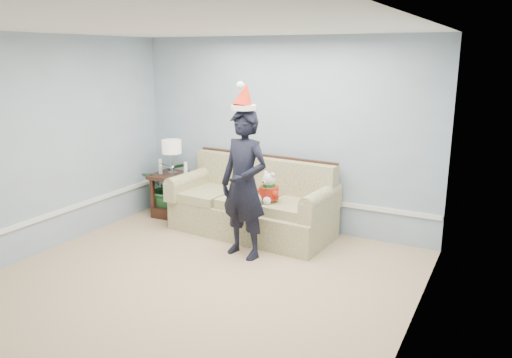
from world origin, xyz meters
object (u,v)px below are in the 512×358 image
at_px(table_lamp, 172,148).
at_px(houseplant, 170,186).
at_px(side_table, 177,200).
at_px(man, 244,185).
at_px(sofa, 253,207).
at_px(teddy_bear, 269,191).

relative_size(table_lamp, houseplant, 0.60).
bearing_deg(table_lamp, side_table, -0.07).
bearing_deg(man, sofa, 121.59).
distance_m(sofa, table_lamp, 1.60).
relative_size(side_table, houseplant, 0.83).
bearing_deg(side_table, man, -27.44).
relative_size(sofa, table_lamp, 4.40).
distance_m(houseplant, man, 2.16).
distance_m(man, teddy_bear, 0.61).
bearing_deg(sofa, houseplant, 178.37).
bearing_deg(man, table_lamp, 164.47).
xyz_separation_m(table_lamp, teddy_bear, (1.79, -0.31, -0.37)).
height_order(sofa, man, man).
xyz_separation_m(sofa, side_table, (-1.39, 0.08, -0.11)).
xyz_separation_m(side_table, houseplant, (-0.19, 0.08, 0.18)).
relative_size(sofa, teddy_bear, 5.55).
bearing_deg(sofa, teddy_bear, -29.09).
distance_m(side_table, teddy_bear, 1.82).
height_order(sofa, teddy_bear, sofa).
bearing_deg(side_table, teddy_bear, -10.00).
height_order(houseplant, teddy_bear, teddy_bear).
distance_m(houseplant, teddy_bear, 1.98).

